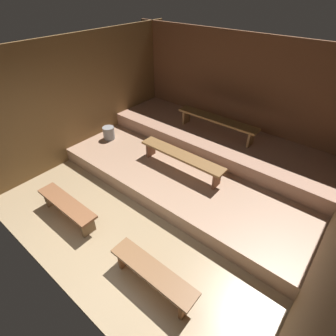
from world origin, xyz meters
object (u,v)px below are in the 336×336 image
object	(u,v)px
bench_lower_center	(181,157)
bench_middle_center	(217,121)
pail_lower	(109,133)
bench_floor_left	(67,206)
bench_floor_right	(153,274)

from	to	relation	value
bench_lower_center	bench_middle_center	size ratio (longest dim) A/B	1.00
bench_lower_center	pail_lower	bearing A→B (deg)	-177.26
bench_lower_center	bench_middle_center	xyz separation A→B (m)	(0.01, 1.31, 0.32)
bench_lower_center	bench_middle_center	world-z (taller)	bench_middle_center
bench_lower_center	pail_lower	distance (m)	2.18
bench_lower_center	bench_middle_center	bearing A→B (deg)	89.41
bench_middle_center	bench_floor_left	bearing A→B (deg)	-105.30
bench_floor_right	bench_lower_center	world-z (taller)	bench_lower_center
bench_floor_right	bench_floor_left	bearing A→B (deg)	180.00
bench_floor_left	bench_middle_center	xyz separation A→B (m)	(0.95, 3.46, 0.65)
bench_floor_left	bench_floor_right	distance (m)	2.08
bench_lower_center	bench_middle_center	distance (m)	1.35
bench_floor_right	bench_middle_center	size ratio (longest dim) A/B	0.71
bench_middle_center	pail_lower	size ratio (longest dim) A/B	6.21
bench_lower_center	pail_lower	size ratio (longest dim) A/B	6.18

